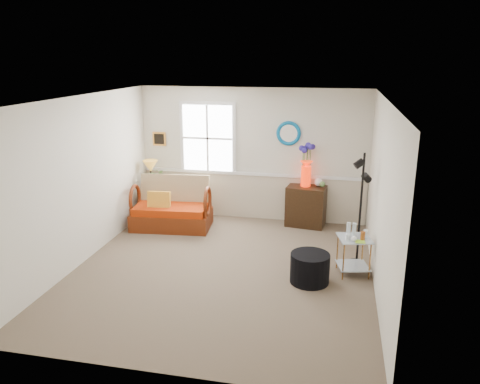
% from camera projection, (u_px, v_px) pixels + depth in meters
% --- Properties ---
extents(floor, '(4.50, 5.00, 0.01)m').
position_uv_depth(floor, '(223.00, 270.00, 7.20)').
color(floor, '#786655').
rests_on(floor, ground).
extents(ceiling, '(4.50, 5.00, 0.01)m').
position_uv_depth(ceiling, '(221.00, 99.00, 6.47)').
color(ceiling, white).
rests_on(ceiling, walls).
extents(walls, '(4.51, 5.01, 2.60)m').
position_uv_depth(walls, '(222.00, 189.00, 6.83)').
color(walls, beige).
rests_on(walls, floor).
extents(wainscot, '(4.46, 0.02, 0.90)m').
position_uv_depth(wainscot, '(252.00, 196.00, 9.40)').
color(wainscot, '#BCAE97').
rests_on(wainscot, walls).
extents(chair_rail, '(4.46, 0.04, 0.06)m').
position_uv_depth(chair_rail, '(252.00, 174.00, 9.26)').
color(chair_rail, white).
rests_on(chair_rail, walls).
extents(window, '(1.14, 0.06, 1.44)m').
position_uv_depth(window, '(208.00, 138.00, 9.25)').
color(window, white).
rests_on(window, walls).
extents(picture, '(0.28, 0.03, 0.28)m').
position_uv_depth(picture, '(159.00, 139.00, 9.47)').
color(picture, '#B3772D').
rests_on(picture, walls).
extents(mirror, '(0.47, 0.07, 0.47)m').
position_uv_depth(mirror, '(289.00, 133.00, 8.90)').
color(mirror, '#0181B9').
rests_on(mirror, walls).
extents(loveseat, '(1.54, 0.96, 0.96)m').
position_uv_depth(loveseat, '(171.00, 203.00, 8.87)').
color(loveseat, maroon).
rests_on(loveseat, floor).
extents(throw_pillow, '(0.43, 0.14, 0.43)m').
position_uv_depth(throw_pillow, '(159.00, 203.00, 8.75)').
color(throw_pillow, orange).
rests_on(throw_pillow, loveseat).
extents(lamp_stand, '(0.37, 0.37, 0.64)m').
position_uv_depth(lamp_stand, '(154.00, 201.00, 9.52)').
color(lamp_stand, black).
rests_on(lamp_stand, floor).
extents(table_lamp, '(0.35, 0.35, 0.53)m').
position_uv_depth(table_lamp, '(151.00, 173.00, 9.36)').
color(table_lamp, gold).
rests_on(table_lamp, lamp_stand).
extents(potted_plant, '(0.39, 0.42, 0.29)m').
position_uv_depth(potted_plant, '(160.00, 179.00, 9.40)').
color(potted_plant, '#5C8141').
rests_on(potted_plant, lamp_stand).
extents(cabinet, '(0.78, 0.56, 0.78)m').
position_uv_depth(cabinet, '(306.00, 206.00, 9.00)').
color(cabinet, black).
rests_on(cabinet, floor).
extents(flower_vase, '(0.29, 0.29, 0.81)m').
position_uv_depth(flower_vase, '(306.00, 165.00, 8.81)').
color(flower_vase, '#F82406').
rests_on(flower_vase, cabinet).
extents(side_table, '(0.55, 0.55, 0.58)m').
position_uv_depth(side_table, '(353.00, 256.00, 7.00)').
color(side_table, '#B17332').
rests_on(side_table, floor).
extents(tabletop_items, '(0.38, 0.38, 0.21)m').
position_uv_depth(tabletop_items, '(356.00, 232.00, 6.86)').
color(tabletop_items, silver).
rests_on(tabletop_items, side_table).
extents(floor_lamp, '(0.33, 0.33, 1.79)m').
position_uv_depth(floor_lamp, '(360.00, 210.00, 7.18)').
color(floor_lamp, black).
rests_on(floor_lamp, floor).
extents(ottoman, '(0.69, 0.69, 0.44)m').
position_uv_depth(ottoman, '(310.00, 268.00, 6.76)').
color(ottoman, black).
rests_on(ottoman, floor).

